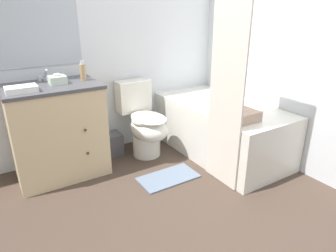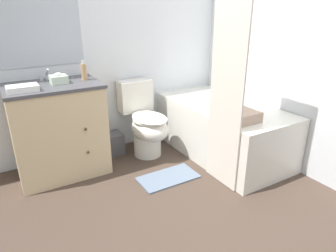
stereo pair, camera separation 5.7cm
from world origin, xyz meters
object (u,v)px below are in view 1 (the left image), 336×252
object	(u,v)px
bathtub	(220,128)
tissue_box	(57,80)
hand_towel_folded	(21,89)
bath_mat	(168,178)
wastebasket	(111,144)
soap_dispenser	(83,72)
vanity_cabinet	(57,130)
sink_faucet	(46,77)
bath_towel_folded	(242,116)
toilet	(145,123)

from	to	relation	value
bathtub	tissue_box	xyz separation A→B (m)	(-1.56, 0.48, 0.65)
hand_towel_folded	bath_mat	world-z (taller)	hand_towel_folded
wastebasket	soap_dispenser	world-z (taller)	soap_dispenser
vanity_cabinet	tissue_box	distance (m)	0.48
sink_faucet	soap_dispenser	bearing A→B (deg)	-29.35
soap_dispenser	hand_towel_folded	size ratio (longest dim) A/B	0.75
wastebasket	hand_towel_folded	bearing A→B (deg)	-162.71
bathtub	wastebasket	world-z (taller)	bathtub
bath_towel_folded	sink_faucet	bearing A→B (deg)	141.22
tissue_box	soap_dispenser	distance (m)	0.25
wastebasket	soap_dispenser	size ratio (longest dim) A/B	1.33
bathtub	hand_towel_folded	size ratio (longest dim) A/B	6.37
toilet	soap_dispenser	world-z (taller)	soap_dispenser
vanity_cabinet	bath_towel_folded	distance (m)	1.74
soap_dispenser	bathtub	bearing A→B (deg)	-20.70
bath_towel_folded	bath_mat	distance (m)	0.91
wastebasket	bath_towel_folded	xyz separation A→B (m)	(0.88, -1.08, 0.50)
bathtub	tissue_box	bearing A→B (deg)	162.85
vanity_cabinet	hand_towel_folded	distance (m)	0.55
bathtub	bath_towel_folded	world-z (taller)	bath_towel_folded
vanity_cabinet	toilet	world-z (taller)	vanity_cabinet
vanity_cabinet	toilet	bearing A→B (deg)	-4.76
bathtub	bath_towel_folded	distance (m)	0.62
wastebasket	tissue_box	size ratio (longest dim) A/B	1.67
sink_faucet	toilet	bearing A→B (deg)	-16.10
vanity_cabinet	sink_faucet	distance (m)	0.51
bathtub	hand_towel_folded	bearing A→B (deg)	169.72
toilet	hand_towel_folded	xyz separation A→B (m)	(-1.15, -0.07, 0.56)
tissue_box	hand_towel_folded	distance (m)	0.35
toilet	soap_dispenser	xyz separation A→B (m)	(-0.59, 0.09, 0.61)
toilet	bath_mat	bearing A→B (deg)	-96.34
sink_faucet	tissue_box	world-z (taller)	sink_faucet
wastebasket	bath_mat	xyz separation A→B (m)	(0.27, -0.77, -0.11)
vanity_cabinet	bath_mat	distance (m)	1.16
vanity_cabinet	sink_faucet	xyz separation A→B (m)	(-0.00, 0.18, 0.47)
toilet	bathtub	xyz separation A→B (m)	(0.73, -0.41, -0.08)
tissue_box	vanity_cabinet	bearing A→B (deg)	175.96
bathtub	bath_mat	bearing A→B (deg)	-167.36
vanity_cabinet	wastebasket	xyz separation A→B (m)	(0.56, 0.11, -0.34)
sink_faucet	bath_mat	size ratio (longest dim) A/B	0.25
toilet	bathtub	world-z (taller)	toilet
sink_faucet	tissue_box	xyz separation A→B (m)	(0.06, -0.19, 0.00)
wastebasket	bath_towel_folded	size ratio (longest dim) A/B	0.91
vanity_cabinet	bath_mat	world-z (taller)	vanity_cabinet
bath_mat	tissue_box	bearing A→B (deg)	139.23
tissue_box	hand_towel_folded	size ratio (longest dim) A/B	0.60
toilet	bath_towel_folded	bearing A→B (deg)	-58.97
hand_towel_folded	bath_mat	distance (m)	1.51
vanity_cabinet	soap_dispenser	xyz separation A→B (m)	(0.31, 0.01, 0.52)
sink_faucet	toilet	xyz separation A→B (m)	(0.90, -0.26, -0.57)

